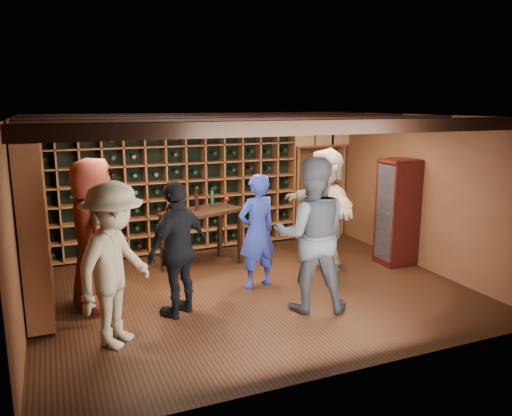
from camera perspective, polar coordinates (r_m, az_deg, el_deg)
name	(u,v)px	position (r m, az deg, el deg)	size (l,w,h in m)	color
ground	(252,289)	(7.41, -0.52, -9.29)	(6.00, 6.00, 0.00)	#33190E
room_shell	(250,122)	(6.96, -0.71, 9.78)	(6.00, 6.00, 6.00)	brown
wine_rack_back	(176,190)	(9.10, -9.16, 2.09)	(4.65, 0.30, 2.20)	brown
wine_rack_left	(35,218)	(7.39, -23.93, -1.07)	(0.30, 2.65, 2.20)	brown
crate_shelf	(319,159)	(10.11, 7.22, 5.52)	(1.20, 0.32, 2.07)	brown
display_cabinet	(397,214)	(8.66, 15.83, -0.69)	(0.55, 0.50, 1.75)	#390D0B
man_blue_shirt	(257,231)	(7.27, 0.11, -2.70)	(0.62, 0.40, 1.69)	navy
man_grey_suit	(311,235)	(6.48, 6.33, -3.09)	(0.98, 0.76, 2.02)	black
guest_red_floral	(94,235)	(6.82, -18.03, -2.91)	(0.98, 0.64, 2.00)	maroon
guest_woman_black	(178,249)	(6.39, -8.86, -4.64)	(1.02, 0.43, 1.75)	black
guest_khaki	(115,265)	(5.74, -15.86, -6.30)	(1.20, 0.69, 1.86)	gray
guest_beige	(325,209)	(8.13, 7.89, -0.16)	(1.84, 0.59, 1.99)	tan
tasting_table	(202,218)	(8.17, -6.23, -1.09)	(1.44, 1.07, 1.25)	black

